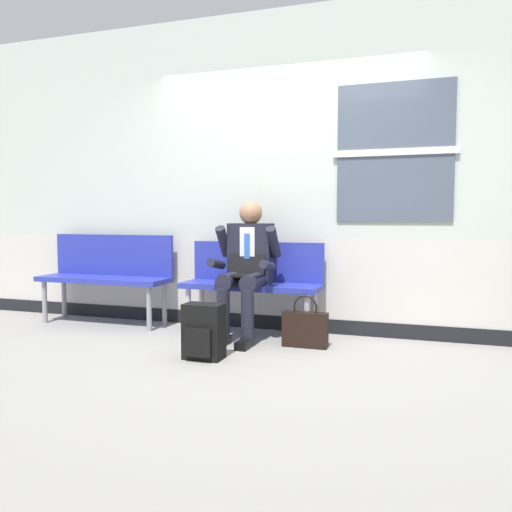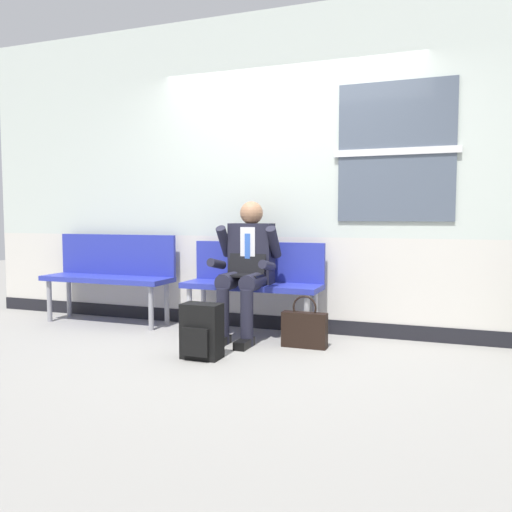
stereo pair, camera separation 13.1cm
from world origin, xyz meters
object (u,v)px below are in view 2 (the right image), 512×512
person_seated (246,266)px  backpack (201,332)px  bench_empty (111,270)px  bench_with_person (254,279)px  handbag (304,329)px

person_seated → backpack: bearing=-95.7°
bench_empty → backpack: 1.82m
bench_empty → person_seated: bearing=-7.2°
bench_empty → person_seated: size_ratio=1.12×
bench_with_person → person_seated: bearing=-90.0°
person_seated → handbag: person_seated is taller
bench_with_person → bench_empty: bench_empty is taller
bench_empty → handbag: bearing=-9.3°
handbag → backpack: bearing=-137.3°
bench_empty → handbag: (2.17, -0.35, -0.38)m
bench_empty → backpack: (1.51, -0.96, -0.33)m
handbag → person_seated: bearing=165.2°
person_seated → backpack: person_seated is taller
bench_empty → backpack: bench_empty is taller
bench_with_person → bench_empty: (-1.59, 0.01, 0.02)m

